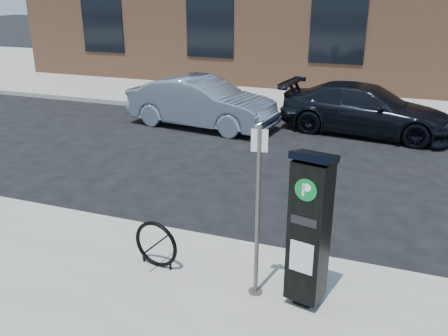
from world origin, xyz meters
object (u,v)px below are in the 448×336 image
at_px(sign_pole, 257,215).
at_px(bike_rack, 156,244).
at_px(car_silver, 201,102).
at_px(car_dark, 366,109).
at_px(parking_kiosk, 309,229).

bearing_deg(sign_pole, bike_rack, 167.15).
bearing_deg(car_silver, car_dark, -70.73).
xyz_separation_m(car_silver, car_dark, (4.56, 0.98, -0.04)).
bearing_deg(sign_pole, car_silver, 109.60).
bearing_deg(parking_kiosk, bike_rack, -170.39).
relative_size(car_silver, car_dark, 0.94).
height_order(parking_kiosk, car_dark, parking_kiosk).
height_order(car_silver, car_dark, car_silver).
distance_m(sign_pole, car_silver, 8.57).
relative_size(parking_kiosk, bike_rack, 2.89).
bearing_deg(bike_rack, car_silver, 116.09).
height_order(bike_rack, car_silver, car_silver).
height_order(parking_kiosk, car_silver, parking_kiosk).
xyz_separation_m(bike_rack, car_silver, (-2.49, 7.45, 0.24)).
xyz_separation_m(parking_kiosk, car_silver, (-4.60, 7.55, -0.45)).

